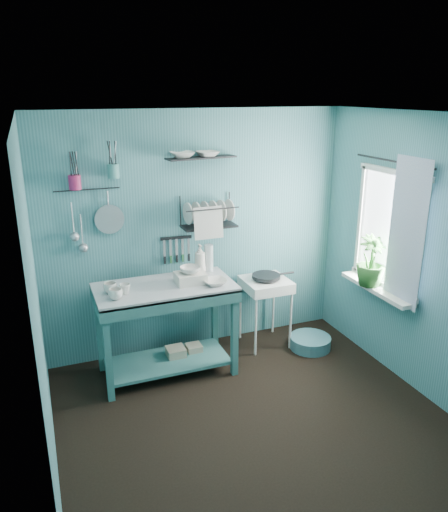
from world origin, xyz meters
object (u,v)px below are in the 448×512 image
object	(u,v)px
frying_pan	(266,276)
colander	(109,219)
utensil_cup_teal	(113,171)
wash_tub	(190,278)
dish_rack	(209,212)
work_counter	(166,330)
storage_tin_large	(176,358)
soap_bottle	(200,259)
hotplate_stand	(265,312)
floor_basin	(310,342)
mug_left	(116,294)
water_bottle	(209,258)
storage_tin_small	(194,353)
mug_mid	(125,289)
potted_plant	(371,261)
mug_right	(110,288)
utensil_cup_magenta	(75,182)

from	to	relation	value
frying_pan	colander	world-z (taller)	colander
utensil_cup_teal	wash_tub	bearing A→B (deg)	-36.04
frying_pan	dish_rack	distance (m)	0.93
wash_tub	dish_rack	world-z (taller)	dish_rack
work_counter	dish_rack	distance (m)	1.24
wash_tub	storage_tin_large	size ratio (longest dim) A/B	1.27
soap_bottle	frying_pan	xyz separation A→B (m)	(0.73, -0.01, -0.28)
hotplate_stand	floor_basin	bearing A→B (deg)	-43.02
mug_left	water_bottle	bearing A→B (deg)	20.81
water_bottle	storage_tin_small	distance (m)	1.00
mug_mid	frying_pan	size ratio (longest dim) A/B	0.33
storage_tin_small	water_bottle	bearing A→B (deg)	32.47
mug_mid	potted_plant	size ratio (longest dim) A/B	0.20
mug_right	hotplate_stand	distance (m)	1.77
dish_rack	colander	distance (m)	0.98
frying_pan	colander	xyz separation A→B (m)	(-1.56, 0.24, 0.71)
wash_tub	water_bottle	bearing A→B (deg)	41.63
colander	storage_tin_small	bearing A→B (deg)	-26.98
mug_mid	colander	size ratio (longest dim) A/B	0.36
water_bottle	hotplate_stand	bearing A→B (deg)	-2.30
frying_pan	dish_rack	bearing A→B (deg)	164.35
mug_left	hotplate_stand	xyz separation A→B (m)	(1.63, 0.35, -0.59)
work_counter	wash_tub	bearing A→B (deg)	-3.53
mug_left	mug_right	bearing A→B (deg)	97.13
work_counter	water_bottle	distance (m)	0.82
mug_left	utensil_cup_magenta	bearing A→B (deg)	110.16
soap_bottle	potted_plant	xyz separation A→B (m)	(1.53, -0.69, 0.01)
water_bottle	soap_bottle	bearing A→B (deg)	-168.69
mug_mid	utensil_cup_teal	distance (m)	1.09
water_bottle	potted_plant	xyz separation A→B (m)	(1.43, -0.71, 0.02)
mug_left	utensil_cup_teal	xyz separation A→B (m)	(0.14, 0.57, 0.98)
utensil_cup_magenta	storage_tin_small	xyz separation A→B (m)	(0.99, -0.33, -1.77)
mug_mid	frying_pan	distance (m)	1.57
wash_tub	storage_tin_small	size ratio (longest dim) A/B	1.40
mug_left	floor_basin	size ratio (longest dim) A/B	0.28
mug_left	mug_right	xyz separation A→B (m)	(-0.02, 0.16, 0.00)
mug_mid	colander	world-z (taller)	colander
water_bottle	floor_basin	world-z (taller)	water_bottle
hotplate_stand	colander	world-z (taller)	colander
mug_mid	dish_rack	bearing A→B (deg)	23.58
mug_left	dish_rack	xyz separation A→B (m)	(1.05, 0.52, 0.53)
utensil_cup_teal	floor_basin	world-z (taller)	utensil_cup_teal
wash_tub	soap_bottle	xyz separation A→B (m)	(0.17, 0.22, 0.10)
dish_rack	frying_pan	bearing A→B (deg)	-25.63
wash_tub	soap_bottle	world-z (taller)	soap_bottle
soap_bottle	frying_pan	bearing A→B (deg)	-0.43
utensil_cup_teal	hotplate_stand	bearing A→B (deg)	-8.10
dish_rack	utensil_cup_magenta	size ratio (longest dim) A/B	4.23
mug_left	water_bottle	world-z (taller)	water_bottle
dish_rack	potted_plant	size ratio (longest dim) A/B	1.09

